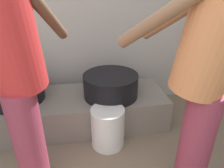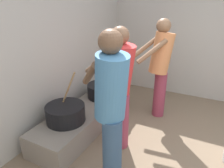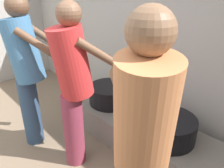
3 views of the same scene
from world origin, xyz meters
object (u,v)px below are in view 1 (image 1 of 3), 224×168
cook_in_orange_shirt (206,66)px  bucket_white_plastic (108,127)px  cook_in_red_shirt (16,66)px  cooking_pot_secondary (111,85)px  cooking_pot_main (15,89)px

cook_in_orange_shirt → bucket_white_plastic: size_ratio=4.39×
cook_in_red_shirt → bucket_white_plastic: size_ratio=4.30×
cook_in_red_shirt → cooking_pot_secondary: bearing=43.4°
cook_in_orange_shirt → bucket_white_plastic: (-0.45, 0.54, -0.75)m
cook_in_red_shirt → cook_in_orange_shirt: 1.05m
cooking_pot_secondary → cook_in_orange_shirt: (0.37, -0.85, 0.49)m
bucket_white_plastic → cook_in_orange_shirt: bearing=-49.7°
cooking_pot_main → cook_in_orange_shirt: (1.28, -0.92, 0.49)m
cook_in_red_shirt → cooking_pot_main: bearing=111.1°
cook_in_orange_shirt → cooking_pot_secondary: bearing=113.7°
cooking_pot_secondary → cook_in_red_shirt: cook_in_red_shirt is taller
cooking_pot_secondary → bucket_white_plastic: 0.42m
cooking_pot_main → cooking_pot_secondary: (0.91, -0.07, -0.00)m
cooking_pot_secondary → bucket_white_plastic: size_ratio=1.44×
cooking_pot_main → cook_in_orange_shirt: bearing=-35.8°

